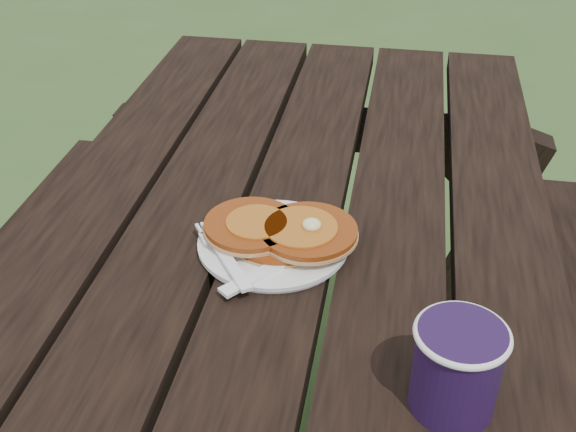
# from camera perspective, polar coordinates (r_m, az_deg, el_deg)

# --- Properties ---
(plate) EXTENTS (0.24, 0.24, 0.01)m
(plate) POSITION_cam_1_polar(r_m,az_deg,el_deg) (0.98, -1.17, -2.22)
(plate) COLOR white
(plate) RESTS_ON picnic_table
(pancake_stack) EXTENTS (0.21, 0.13, 0.04)m
(pancake_stack) POSITION_cam_1_polar(r_m,az_deg,el_deg) (0.97, -0.54, -1.18)
(pancake_stack) COLOR #8E3B10
(pancake_stack) RESTS_ON plate
(knife) EXTENTS (0.13, 0.15, 0.00)m
(knife) POSITION_cam_1_polar(r_m,az_deg,el_deg) (0.93, -0.72, -3.86)
(knife) COLOR white
(knife) RESTS_ON plate
(fork) EXTENTS (0.12, 0.15, 0.01)m
(fork) POSITION_cam_1_polar(r_m,az_deg,el_deg) (0.92, -4.51, -3.90)
(fork) COLOR white
(fork) RESTS_ON plate
(coffee_cup) EXTENTS (0.10, 0.10, 0.10)m
(coffee_cup) POSITION_cam_1_polar(r_m,az_deg,el_deg) (0.75, 13.22, -11.32)
(coffee_cup) COLOR #221037
(coffee_cup) RESTS_ON picnic_table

